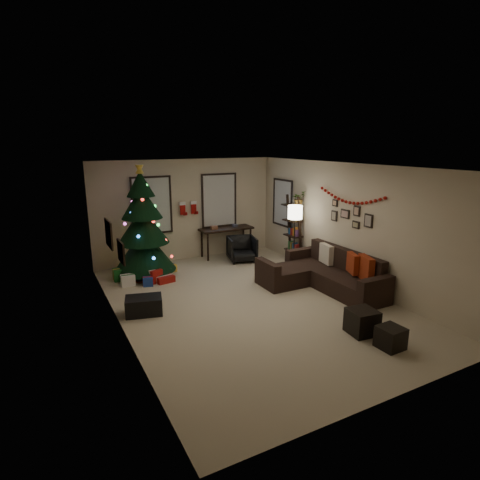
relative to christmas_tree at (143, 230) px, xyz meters
name	(u,v)px	position (x,y,z in m)	size (l,w,h in m)	color
floor	(249,302)	(1.41, -2.64, -1.13)	(7.00, 7.00, 0.00)	#B9A98C
ceiling	(250,166)	(1.41, -2.64, 1.57)	(7.00, 7.00, 0.00)	white
wall_back	(187,210)	(1.41, 0.86, 0.22)	(5.00, 5.00, 0.00)	beige
wall_front	(396,300)	(1.41, -6.14, 0.22)	(5.00, 5.00, 0.00)	beige
wall_left	(117,254)	(-1.09, -2.64, 0.22)	(7.00, 7.00, 0.00)	beige
wall_right	(348,225)	(3.91, -2.64, 0.22)	(7.00, 7.00, 0.00)	beige
window_back_left	(152,205)	(0.46, 0.83, 0.42)	(1.05, 0.06, 1.50)	#728CB2
window_back_right	(219,200)	(2.36, 0.83, 0.42)	(1.05, 0.06, 1.50)	#728CB2
window_right_wall	(283,203)	(3.88, -0.09, 0.37)	(0.06, 0.90, 1.30)	#728CB2
christmas_tree	(143,230)	(0.00, 0.00, 0.00)	(1.47, 1.47, 2.73)	black
presents	(150,275)	(0.00, -0.38, -1.02)	(1.50, 1.01, 0.30)	#14591E
sofa	(323,275)	(3.26, -2.64, -0.85)	(1.78, 2.60, 0.84)	black
pillow_red_a	(366,268)	(3.62, -3.53, -0.49)	(0.13, 0.50, 0.50)	maroon
pillow_red_b	(353,263)	(3.62, -3.15, -0.49)	(0.11, 0.42, 0.42)	maroon
pillow_cream	(326,254)	(3.62, -2.30, -0.50)	(0.13, 0.44, 0.44)	beige
ottoman_near	(362,322)	(2.44, -4.66, -0.92)	(0.44, 0.44, 0.42)	black
ottoman_far	(391,338)	(2.48, -5.23, -0.95)	(0.37, 0.37, 0.35)	black
desk	(226,231)	(2.46, 0.58, -0.42)	(1.49, 0.53, 0.81)	black
desk_chair	(242,249)	(2.61, -0.07, -0.79)	(0.66, 0.62, 0.68)	black
bookshelf	(294,231)	(3.71, -0.87, -0.25)	(0.30, 0.53, 1.81)	black
potted_plant	(299,196)	(3.71, -1.04, 0.68)	(0.44, 0.38, 0.48)	#4C4C4C
floor_lamp	(295,217)	(3.36, -1.39, 0.25)	(0.35, 0.35, 1.65)	black
art_map	(109,234)	(-1.07, -1.84, 0.39)	(0.04, 0.60, 0.50)	black
art_abstract	(121,252)	(-1.07, -2.89, 0.32)	(0.04, 0.45, 0.35)	black
gallery	(351,216)	(3.89, -2.71, 0.44)	(0.03, 1.25, 0.54)	black
garland	(350,197)	(3.86, -2.70, 0.85)	(0.08, 1.90, 0.30)	#A5140C
stocking_left	(183,208)	(1.27, 0.74, 0.29)	(0.20, 0.05, 0.36)	#990F0C
stocking_right	(194,207)	(1.60, 0.79, 0.29)	(0.20, 0.05, 0.36)	#990F0C
storage_bin	(144,306)	(-0.60, -2.19, -0.96)	(0.67, 0.44, 0.33)	black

